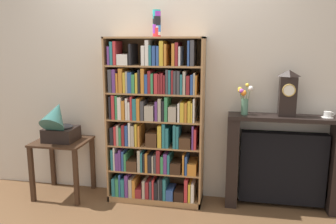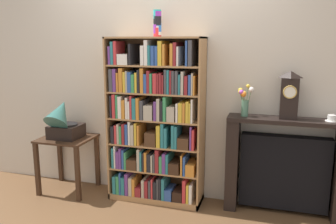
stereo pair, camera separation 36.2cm
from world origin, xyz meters
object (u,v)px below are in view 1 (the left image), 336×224
at_px(teacup_with_saucer, 328,115).
at_px(cup_stack, 157,23).
at_px(bookshelf, 154,126).
at_px(mantel_clock, 288,93).
at_px(flower_vase, 245,99).
at_px(gramophone, 58,123).
at_px(fireplace_mantel, 283,163).
at_px(side_table_left, 63,153).

bearing_deg(teacup_with_saucer, cup_stack, -179.89).
xyz_separation_m(cup_stack, teacup_with_saucer, (1.68, 0.00, -0.87)).
xyz_separation_m(bookshelf, mantel_clock, (1.33, 0.05, 0.37)).
height_order(bookshelf, flower_vase, bookshelf).
relative_size(gramophone, mantel_clock, 1.10).
bearing_deg(bookshelf, fireplace_mantel, 3.25).
bearing_deg(side_table_left, flower_vase, 3.69).
bearing_deg(bookshelf, flower_vase, 3.58).
distance_m(fireplace_mantel, flower_vase, 0.77).
bearing_deg(mantel_clock, teacup_with_saucer, 0.28).
relative_size(bookshelf, mantel_clock, 3.83).
height_order(cup_stack, side_table_left, cup_stack).
distance_m(bookshelf, flower_vase, 0.97).
relative_size(gramophone, fireplace_mantel, 0.44).
height_order(side_table_left, flower_vase, flower_vase).
height_order(cup_stack, flower_vase, cup_stack).
distance_m(bookshelf, gramophone, 1.03).
bearing_deg(flower_vase, mantel_clock, -0.85).
bearing_deg(side_table_left, bookshelf, 3.80).
xyz_separation_m(cup_stack, side_table_left, (-1.05, -0.12, -1.39)).
bearing_deg(mantel_clock, fireplace_mantel, 86.12).
bearing_deg(fireplace_mantel, teacup_with_saucer, -3.33).
distance_m(bookshelf, teacup_with_saucer, 1.72).
bearing_deg(cup_stack, bookshelf, -119.26).
distance_m(gramophone, fireplace_mantel, 2.39).
height_order(cup_stack, gramophone, cup_stack).
xyz_separation_m(cup_stack, mantel_clock, (1.30, 0.00, -0.67)).
height_order(side_table_left, mantel_clock, mantel_clock).
distance_m(gramophone, teacup_with_saucer, 2.74).
xyz_separation_m(gramophone, fireplace_mantel, (2.35, 0.20, -0.36)).
bearing_deg(cup_stack, fireplace_mantel, 1.11).
bearing_deg(teacup_with_saucer, mantel_clock, -179.72).
xyz_separation_m(bookshelf, flower_vase, (0.92, 0.06, 0.30)).
xyz_separation_m(mantel_clock, teacup_with_saucer, (0.38, 0.00, -0.20)).
height_order(mantel_clock, teacup_with_saucer, mantel_clock).
distance_m(cup_stack, teacup_with_saucer, 1.90).
bearing_deg(fireplace_mantel, mantel_clock, -93.88).
height_order(bookshelf, fireplace_mantel, bookshelf).
bearing_deg(bookshelf, teacup_with_saucer, 1.79).
xyz_separation_m(bookshelf, side_table_left, (-1.02, -0.07, -0.34)).
relative_size(bookshelf, side_table_left, 2.75).
xyz_separation_m(cup_stack, fireplace_mantel, (1.30, 0.03, -1.39)).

